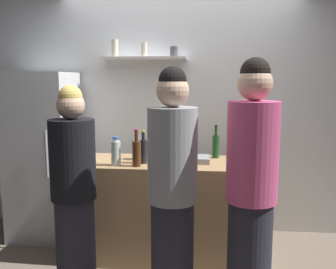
{
  "coord_description": "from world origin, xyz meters",
  "views": [
    {
      "loc": [
        0.28,
        -2.78,
        1.64
      ],
      "look_at": [
        -0.05,
        0.53,
        1.15
      ],
      "focal_mm": 39.74,
      "sensor_mm": 36.0,
      "label": 1
    }
  ],
  "objects_px": {
    "person_pink_top": "(251,193)",
    "refrigerator": "(43,156)",
    "person_grey_hoodie": "(172,194)",
    "wine_bottle_pale_glass": "(91,150)",
    "water_bottle_plastic": "(116,153)",
    "wine_bottle_dark_glass": "(143,151)",
    "utensil_holder": "(138,153)",
    "baking_pan": "(191,159)",
    "wine_bottle_amber_glass": "(137,152)",
    "person_blonde": "(74,194)",
    "wine_bottle_green_glass": "(216,145)"
  },
  "relations": [
    {
      "from": "person_pink_top",
      "to": "refrigerator",
      "type": "bearing_deg",
      "value": -31.46
    },
    {
      "from": "person_grey_hoodie",
      "to": "person_pink_top",
      "type": "xyz_separation_m",
      "value": [
        0.53,
        -0.02,
        0.03
      ]
    },
    {
      "from": "wine_bottle_pale_glass",
      "to": "water_bottle_plastic",
      "type": "bearing_deg",
      "value": -28.92
    },
    {
      "from": "wine_bottle_dark_glass",
      "to": "person_pink_top",
      "type": "height_order",
      "value": "person_pink_top"
    },
    {
      "from": "utensil_holder",
      "to": "person_pink_top",
      "type": "distance_m",
      "value": 1.32
    },
    {
      "from": "refrigerator",
      "to": "baking_pan",
      "type": "bearing_deg",
      "value": -11.43
    },
    {
      "from": "utensil_holder",
      "to": "water_bottle_plastic",
      "type": "relative_size",
      "value": 0.9
    },
    {
      "from": "refrigerator",
      "to": "person_grey_hoodie",
      "type": "xyz_separation_m",
      "value": [
        1.45,
        -1.17,
        0.0
      ]
    },
    {
      "from": "wine_bottle_amber_glass",
      "to": "baking_pan",
      "type": "bearing_deg",
      "value": 25.98
    },
    {
      "from": "utensil_holder",
      "to": "person_blonde",
      "type": "relative_size",
      "value": 0.14
    },
    {
      "from": "baking_pan",
      "to": "utensil_holder",
      "type": "relative_size",
      "value": 1.52
    },
    {
      "from": "person_pink_top",
      "to": "wine_bottle_amber_glass",
      "type": "bearing_deg",
      "value": -36.61
    },
    {
      "from": "baking_pan",
      "to": "wine_bottle_dark_glass",
      "type": "relative_size",
      "value": 1.14
    },
    {
      "from": "utensil_holder",
      "to": "wine_bottle_dark_glass",
      "type": "bearing_deg",
      "value": -64.7
    },
    {
      "from": "wine_bottle_dark_glass",
      "to": "wine_bottle_amber_glass",
      "type": "distance_m",
      "value": 0.13
    },
    {
      "from": "person_blonde",
      "to": "person_grey_hoodie",
      "type": "height_order",
      "value": "person_grey_hoodie"
    },
    {
      "from": "wine_bottle_green_glass",
      "to": "person_pink_top",
      "type": "height_order",
      "value": "person_pink_top"
    },
    {
      "from": "utensil_holder",
      "to": "wine_bottle_pale_glass",
      "type": "xyz_separation_m",
      "value": [
        -0.42,
        -0.12,
        0.04
      ]
    },
    {
      "from": "wine_bottle_pale_glass",
      "to": "wine_bottle_green_glass",
      "type": "relative_size",
      "value": 0.94
    },
    {
      "from": "person_blonde",
      "to": "wine_bottle_pale_glass",
      "type": "bearing_deg",
      "value": 156.99
    },
    {
      "from": "person_blonde",
      "to": "person_grey_hoodie",
      "type": "distance_m",
      "value": 0.78
    },
    {
      "from": "refrigerator",
      "to": "person_pink_top",
      "type": "relative_size",
      "value": 0.96
    },
    {
      "from": "baking_pan",
      "to": "wine_bottle_green_glass",
      "type": "distance_m",
      "value": 0.32
    },
    {
      "from": "baking_pan",
      "to": "wine_bottle_amber_glass",
      "type": "xyz_separation_m",
      "value": [
        -0.46,
        -0.22,
        0.1
      ]
    },
    {
      "from": "person_grey_hoodie",
      "to": "wine_bottle_pale_glass",
      "type": "bearing_deg",
      "value": -177.93
    },
    {
      "from": "water_bottle_plastic",
      "to": "wine_bottle_pale_glass",
      "type": "bearing_deg",
      "value": 151.08
    },
    {
      "from": "baking_pan",
      "to": "wine_bottle_amber_glass",
      "type": "bearing_deg",
      "value": -154.02
    },
    {
      "from": "person_grey_hoodie",
      "to": "refrigerator",
      "type": "bearing_deg",
      "value": -172.61
    },
    {
      "from": "water_bottle_plastic",
      "to": "person_blonde",
      "type": "height_order",
      "value": "person_blonde"
    },
    {
      "from": "wine_bottle_green_glass",
      "to": "wine_bottle_amber_glass",
      "type": "xyz_separation_m",
      "value": [
        -0.69,
        -0.43,
        0.0
      ]
    },
    {
      "from": "baking_pan",
      "to": "wine_bottle_green_glass",
      "type": "height_order",
      "value": "wine_bottle_green_glass"
    },
    {
      "from": "refrigerator",
      "to": "water_bottle_plastic",
      "type": "relative_size",
      "value": 6.87
    },
    {
      "from": "utensil_holder",
      "to": "wine_bottle_dark_glass",
      "type": "height_order",
      "value": "wine_bottle_dark_glass"
    },
    {
      "from": "wine_bottle_pale_glass",
      "to": "water_bottle_plastic",
      "type": "height_order",
      "value": "wine_bottle_pale_glass"
    },
    {
      "from": "wine_bottle_amber_glass",
      "to": "person_pink_top",
      "type": "bearing_deg",
      "value": -36.16
    },
    {
      "from": "person_blonde",
      "to": "person_grey_hoodie",
      "type": "xyz_separation_m",
      "value": [
        0.76,
        -0.16,
        0.07
      ]
    },
    {
      "from": "wine_bottle_green_glass",
      "to": "person_grey_hoodie",
      "type": "bearing_deg",
      "value": -106.79
    },
    {
      "from": "wine_bottle_green_glass",
      "to": "person_pink_top",
      "type": "relative_size",
      "value": 0.18
    },
    {
      "from": "person_pink_top",
      "to": "water_bottle_plastic",
      "type": "bearing_deg",
      "value": -32.2
    },
    {
      "from": "wine_bottle_pale_glass",
      "to": "person_grey_hoodie",
      "type": "height_order",
      "value": "person_grey_hoodie"
    },
    {
      "from": "wine_bottle_pale_glass",
      "to": "wine_bottle_dark_glass",
      "type": "relative_size",
      "value": 0.99
    },
    {
      "from": "wine_bottle_pale_glass",
      "to": "water_bottle_plastic",
      "type": "xyz_separation_m",
      "value": [
        0.27,
        -0.15,
        0.01
      ]
    },
    {
      "from": "wine_bottle_pale_glass",
      "to": "utensil_holder",
      "type": "bearing_deg",
      "value": 15.48
    },
    {
      "from": "wine_bottle_dark_glass",
      "to": "wine_bottle_amber_glass",
      "type": "bearing_deg",
      "value": -107.56
    },
    {
      "from": "wine_bottle_dark_glass",
      "to": "refrigerator",
      "type": "bearing_deg",
      "value": 159.8
    },
    {
      "from": "wine_bottle_amber_glass",
      "to": "person_pink_top",
      "type": "height_order",
      "value": "person_pink_top"
    },
    {
      "from": "wine_bottle_amber_glass",
      "to": "water_bottle_plastic",
      "type": "bearing_deg",
      "value": 175.68
    },
    {
      "from": "wine_bottle_pale_glass",
      "to": "wine_bottle_dark_glass",
      "type": "bearing_deg",
      "value": -4.53
    },
    {
      "from": "wine_bottle_dark_glass",
      "to": "person_blonde",
      "type": "bearing_deg",
      "value": -126.0
    },
    {
      "from": "wine_bottle_amber_glass",
      "to": "person_pink_top",
      "type": "distance_m",
      "value": 1.12
    }
  ]
}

